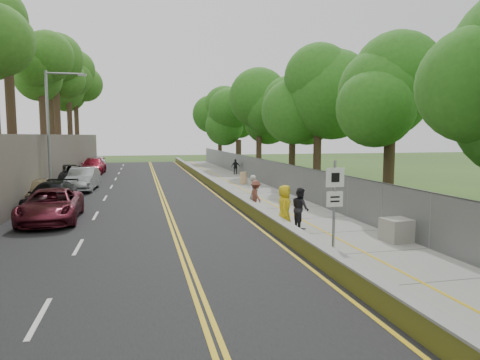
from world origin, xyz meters
TOP-DOWN VIEW (x-y plane):
  - ground at (0.00, 0.00)m, footprint 140.00×140.00m
  - road at (-5.40, 15.00)m, footprint 11.20×66.00m
  - sidewalk at (2.55, 15.00)m, footprint 4.20×66.00m
  - jersey_barrier at (0.25, 15.00)m, footprint 0.42×66.00m
  - rock_embankment at (-13.50, 15.00)m, footprint 5.00×66.00m
  - chainlink_fence at (4.65, 15.00)m, footprint 0.04×66.00m
  - trees_embankment at (-13.00, 15.00)m, footprint 6.40×66.00m
  - trees_fenceside at (7.00, 15.00)m, footprint 7.00×66.00m
  - streetlight at (-10.46, 14.00)m, footprint 2.52×0.22m
  - signpost at (1.05, -3.02)m, footprint 0.62×0.09m
  - construction_barrel at (3.00, 17.48)m, footprint 0.58×0.58m
  - concrete_block at (4.30, -1.81)m, footprint 1.34×1.06m
  - car_2 at (-9.00, 5.00)m, footprint 2.60×5.34m
  - car_3 at (-9.60, 8.34)m, footprint 2.43×5.12m
  - car_4 at (-10.59, 10.82)m, footprint 1.84×4.33m
  - car_5 at (-9.00, 16.28)m, footprint 1.98×4.99m
  - car_6 at (-10.60, 20.63)m, footprint 2.59×5.54m
  - car_7 at (-9.68, 29.93)m, footprint 2.32×5.40m
  - car_8 at (-9.82, 36.30)m, footprint 2.11×4.61m
  - painter_0 at (0.75, 1.00)m, footprint 0.88×1.06m
  - painter_1 at (0.75, 5.87)m, footprint 0.63×0.77m
  - painter_2 at (1.45, 1.00)m, footprint 0.70×0.87m
  - painter_3 at (0.75, 5.45)m, footprint 0.67×1.07m
  - person_far at (4.20, 25.80)m, footprint 0.90×0.39m

SIDE VIEW (x-z plane):
  - ground at x=0.00m, z-range 0.00..0.00m
  - road at x=-5.40m, z-range 0.00..0.04m
  - sidewalk at x=2.55m, z-range 0.00..0.05m
  - jersey_barrier at x=0.25m, z-range 0.00..0.60m
  - concrete_block at x=4.30m, z-range 0.05..0.88m
  - construction_barrel at x=3.00m, z-range 0.05..1.00m
  - car_3 at x=-9.60m, z-range 0.04..1.48m
  - car_4 at x=-10.59m, z-range 0.04..1.50m
  - car_2 at x=-9.00m, z-range 0.04..1.50m
  - car_8 at x=-9.82m, z-range 0.04..1.57m
  - car_6 at x=-10.60m, z-range 0.04..1.57m
  - person_far at x=4.20m, z-range 0.05..1.57m
  - car_7 at x=-9.68m, z-range 0.04..1.59m
  - painter_3 at x=0.75m, z-range 0.05..1.63m
  - car_5 at x=-9.00m, z-range 0.04..1.65m
  - painter_2 at x=1.45m, z-range 0.05..1.77m
  - painter_1 at x=0.75m, z-range 0.05..1.86m
  - painter_0 at x=0.75m, z-range 0.05..1.90m
  - chainlink_fence at x=4.65m, z-range 0.00..2.00m
  - signpost at x=1.05m, z-range 0.41..3.51m
  - rock_embankment at x=-13.50m, z-range 0.00..4.00m
  - streetlight at x=-10.46m, z-range 0.64..8.64m
  - trees_fenceside at x=7.00m, z-range 0.00..14.00m
  - trees_embankment at x=-13.00m, z-range 4.00..17.00m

